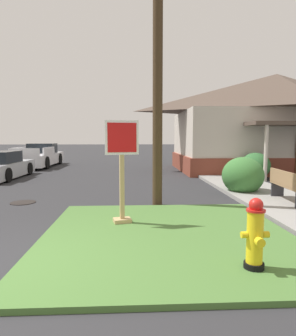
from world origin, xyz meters
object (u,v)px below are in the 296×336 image
object	(u,v)px
utility_pole	(158,34)
pickup_truck_white	(40,157)
fire_hydrant	(255,235)
street_bench	(287,184)
stop_sign	(122,174)
parked_sedan_silver	(0,167)
manhole_cover	(23,202)

from	to	relation	value
utility_pole	pickup_truck_white	bearing A→B (deg)	120.22
fire_hydrant	street_bench	distance (m)	4.71
stop_sign	street_bench	bearing A→B (deg)	20.38
fire_hydrant	parked_sedan_silver	bearing A→B (deg)	127.68
manhole_cover	street_bench	bearing A→B (deg)	-5.96
manhole_cover	parked_sedan_silver	world-z (taller)	parked_sedan_silver
pickup_truck_white	utility_pole	world-z (taller)	utility_pole
parked_sedan_silver	pickup_truck_white	world-z (taller)	pickup_truck_white
fire_hydrant	pickup_truck_white	world-z (taller)	pickup_truck_white
manhole_cover	street_bench	size ratio (longest dim) A/B	0.40
fire_hydrant	manhole_cover	bearing A→B (deg)	135.47
fire_hydrant	parked_sedan_silver	size ratio (longest dim) A/B	0.23
fire_hydrant	stop_sign	world-z (taller)	stop_sign
manhole_cover	pickup_truck_white	xyz separation A→B (m)	(-2.88, 11.02, 0.61)
fire_hydrant	pickup_truck_white	bearing A→B (deg)	116.02
fire_hydrant	stop_sign	xyz separation A→B (m)	(-1.88, 2.32, 0.56)
stop_sign	manhole_cover	size ratio (longest dim) A/B	3.05
parked_sedan_silver	utility_pole	bearing A→B (deg)	-40.56
manhole_cover	pickup_truck_white	distance (m)	11.40
fire_hydrant	stop_sign	size ratio (longest dim) A/B	0.46
stop_sign	manhole_cover	world-z (taller)	stop_sign
stop_sign	fire_hydrant	bearing A→B (deg)	-51.06
utility_pole	street_bench	bearing A→B (deg)	-4.30
fire_hydrant	utility_pole	bearing A→B (deg)	103.04
fire_hydrant	street_bench	bearing A→B (deg)	57.31
pickup_truck_white	street_bench	xyz separation A→B (m)	(10.24, -11.78, -0.02)
parked_sedan_silver	pickup_truck_white	xyz separation A→B (m)	(0.04, 5.74, 0.08)
pickup_truck_white	parked_sedan_silver	bearing A→B (deg)	-90.41
fire_hydrant	utility_pole	distance (m)	5.91
stop_sign	pickup_truck_white	xyz separation A→B (m)	(-5.81, 13.43, -0.49)
fire_hydrant	manhole_cover	size ratio (longest dim) A/B	1.40
fire_hydrant	stop_sign	distance (m)	3.04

